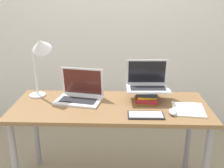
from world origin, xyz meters
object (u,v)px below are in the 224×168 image
at_px(laptop_left, 80,94).
at_px(notepad, 188,109).
at_px(desk_lamp, 40,52).
at_px(wireless_keyboard, 146,115).
at_px(book_stack, 146,95).
at_px(laptop_on_books, 147,83).
at_px(mouse, 173,112).

distance_m(laptop_left, notepad, 0.89).
bearing_deg(desk_lamp, wireless_keyboard, -21.43).
height_order(laptop_left, desk_lamp, desk_lamp).
relative_size(laptop_left, book_stack, 1.43).
xyz_separation_m(laptop_left, desk_lamp, (-0.32, 0.04, 0.35)).
xyz_separation_m(laptop_left, notepad, (0.87, -0.18, -0.05)).
bearing_deg(desk_lamp, laptop_left, -7.51).
height_order(laptop_on_books, desk_lamp, desk_lamp).
distance_m(book_stack, laptop_on_books, 0.10).
distance_m(laptop_on_books, desk_lamp, 0.92).
distance_m(laptop_on_books, wireless_keyboard, 0.36).
bearing_deg(laptop_on_books, notepad, -34.46).
relative_size(laptop_left, laptop_on_books, 1.15).
bearing_deg(wireless_keyboard, laptop_left, 151.24).
bearing_deg(laptop_on_books, mouse, -59.12).
bearing_deg(wireless_keyboard, desk_lamp, 158.57).
distance_m(book_stack, wireless_keyboard, 0.30).
xyz_separation_m(wireless_keyboard, mouse, (0.20, 0.04, 0.01)).
distance_m(notepad, desk_lamp, 1.27).
bearing_deg(notepad, mouse, -150.83).
bearing_deg(laptop_on_books, book_stack, -108.05).
relative_size(notepad, desk_lamp, 0.53).
bearing_deg(desk_lamp, notepad, -10.37).
bearing_deg(desk_lamp, mouse, -15.48).
height_order(wireless_keyboard, notepad, wireless_keyboard).
height_order(book_stack, mouse, book_stack).
height_order(wireless_keyboard, desk_lamp, desk_lamp).
xyz_separation_m(laptop_left, book_stack, (0.56, 0.01, -0.00)).
relative_size(book_stack, wireless_keyboard, 1.07).
height_order(laptop_left, book_stack, laptop_left).
distance_m(laptop_left, book_stack, 0.56).
distance_m(wireless_keyboard, notepad, 0.36).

